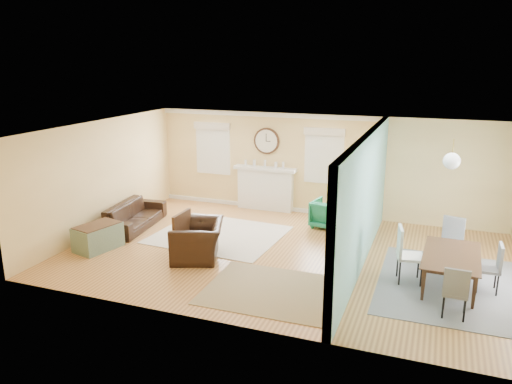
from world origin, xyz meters
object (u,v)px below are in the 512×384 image
Objects in this scene: green_chair at (328,214)px; credenza at (355,228)px; dining_table at (452,271)px; sofa at (134,215)px; eames_chair at (198,240)px.

green_chair is 0.51× the size of credenza.
credenza reaches higher than dining_table.
sofa is 2.79× the size of green_chair.
green_chair reaches higher than sofa.
sofa is 4.67m from green_chair.
credenza is at bearing -89.10° from sofa.
dining_table is (2.78, -2.42, -0.03)m from green_chair.
credenza is 2.45m from dining_table.
sofa is at bearing -172.59° from credenza.
green_chair is 1.26m from credenza.
eames_chair is at bearing -123.28° from sofa.
green_chair is (4.37, 1.65, 0.04)m from sofa.
green_chair is (2.07, 2.81, -0.04)m from eames_chair.
green_chair is at bearing 51.26° from dining_table.
eames_chair is 0.80× the size of credenza.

